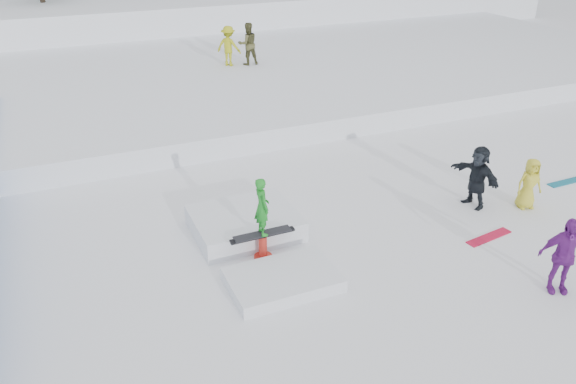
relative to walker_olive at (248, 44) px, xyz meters
name	(u,v)px	position (x,y,z in m)	size (l,w,h in m)	color
ground	(303,275)	(-4.37, -15.60, -1.77)	(120.00, 120.00, 0.00)	white
snow_berm	(111,15)	(-4.37, 14.40, -0.57)	(60.00, 14.00, 2.40)	white
snow_midrise	(156,81)	(-4.37, 0.40, -1.37)	(50.00, 18.00, 0.80)	white
walker_olive	(248,44)	(0.00, 0.00, 0.00)	(0.95, 0.74, 1.95)	#4B4A28
walker_ygreen	(229,46)	(-0.90, 0.18, -0.06)	(1.18, 0.68, 1.83)	#ADB118
spectator_purple	(563,255)	(0.49, -18.33, -0.88)	(1.05, 0.44, 1.80)	#75228C
spectator_yellow	(529,184)	(2.72, -15.13, -1.04)	(0.72, 0.47, 1.46)	gold
spectator_dark	(477,177)	(1.46, -14.46, -0.88)	(1.65, 0.53, 1.78)	black
loose_board_red	(489,237)	(0.67, -16.03, -1.76)	(1.40, 0.28, 0.03)	#BB1031
loose_board_teal	(567,182)	(5.10, -14.44, -1.76)	(1.40, 0.28, 0.03)	#13627B
jib_rail_feature	(254,235)	(-4.95, -14.00, -1.47)	(2.60, 4.40, 2.11)	white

